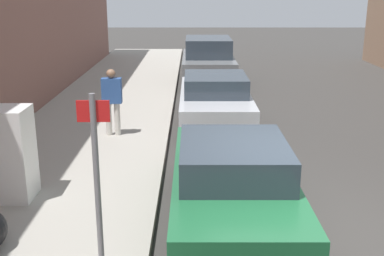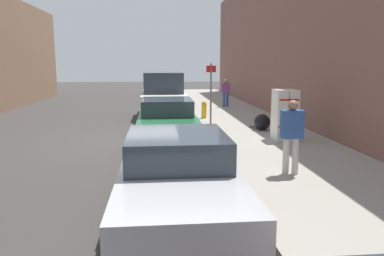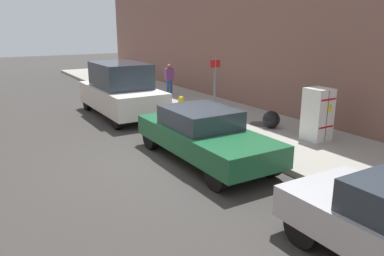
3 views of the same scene
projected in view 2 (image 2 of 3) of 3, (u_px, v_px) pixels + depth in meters
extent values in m
plane|color=#383533|center=(140.00, 140.00, 12.58)|extent=(80.00, 80.00, 0.00)
cube|color=#9E998E|center=(259.00, 135.00, 12.94)|extent=(3.94, 44.00, 0.16)
cube|color=#7F564C|center=(353.00, 27.00, 12.61)|extent=(2.35, 39.60, 7.48)
cube|color=white|center=(285.00, 115.00, 11.73)|extent=(0.68, 0.70, 1.58)
cube|color=black|center=(289.00, 116.00, 11.38)|extent=(0.01, 0.01, 1.50)
cube|color=yellow|center=(292.00, 109.00, 11.35)|extent=(0.16, 0.01, 0.22)
cube|color=red|center=(289.00, 100.00, 11.29)|extent=(0.61, 0.01, 0.05)
cube|color=red|center=(288.00, 127.00, 11.43)|extent=(0.61, 0.01, 0.05)
cylinder|color=#47443F|center=(258.00, 127.00, 14.10)|extent=(0.70, 0.70, 0.02)
cylinder|color=slate|center=(211.00, 96.00, 14.01)|extent=(0.07, 0.07, 2.38)
cube|color=red|center=(211.00, 69.00, 13.82)|extent=(0.36, 0.02, 0.24)
cylinder|color=gold|center=(204.00, 111.00, 16.43)|extent=(0.22, 0.22, 0.64)
sphere|color=gold|center=(204.00, 103.00, 16.37)|extent=(0.20, 0.20, 0.20)
sphere|color=black|center=(262.00, 122.00, 13.48)|extent=(0.58, 0.58, 0.58)
cylinder|color=#2D5193|center=(227.00, 100.00, 20.82)|extent=(0.14, 0.14, 0.75)
cylinder|color=#2D5193|center=(224.00, 100.00, 20.80)|extent=(0.14, 0.14, 0.75)
cube|color=#7A3D7F|center=(226.00, 88.00, 20.70)|extent=(0.44, 0.22, 0.56)
sphere|color=#8C664C|center=(226.00, 81.00, 20.63)|extent=(0.20, 0.20, 0.20)
cylinder|color=beige|center=(295.00, 156.00, 8.11)|extent=(0.14, 0.14, 0.80)
cylinder|color=beige|center=(286.00, 156.00, 8.09)|extent=(0.14, 0.14, 0.80)
cube|color=#2D5193|center=(292.00, 124.00, 7.98)|extent=(0.47, 0.22, 0.60)
sphere|color=#8C664C|center=(293.00, 105.00, 7.91)|extent=(0.22, 0.22, 0.22)
cube|color=silver|center=(163.00, 101.00, 17.93)|extent=(2.03, 4.77, 0.85)
cube|color=#2D3842|center=(163.00, 82.00, 17.77)|extent=(1.78, 2.62, 0.95)
cylinder|color=black|center=(185.00, 115.00, 16.30)|extent=(0.22, 0.64, 0.64)
cylinder|color=black|center=(144.00, 115.00, 16.14)|extent=(0.22, 0.64, 0.64)
cylinder|color=black|center=(180.00, 106.00, 19.86)|extent=(0.22, 0.64, 0.64)
cylinder|color=black|center=(146.00, 106.00, 19.69)|extent=(0.22, 0.64, 0.64)
cube|color=#1E6038|center=(167.00, 124.00, 11.97)|extent=(1.82, 4.60, 0.55)
cube|color=#2D3842|center=(167.00, 107.00, 12.11)|extent=(1.60, 1.93, 0.50)
cylinder|color=black|center=(197.00, 143.00, 10.43)|extent=(0.22, 0.71, 0.71)
cylinder|color=black|center=(141.00, 144.00, 10.29)|extent=(0.22, 0.71, 0.71)
cylinder|color=black|center=(187.00, 124.00, 13.75)|extent=(0.22, 0.71, 0.71)
cylinder|color=black|center=(145.00, 124.00, 13.61)|extent=(0.22, 0.71, 0.71)
cube|color=silver|center=(178.00, 182.00, 6.20)|extent=(1.87, 4.55, 0.55)
cube|color=#2D3842|center=(177.00, 148.00, 6.33)|extent=(1.65, 1.91, 0.50)
cylinder|color=black|center=(250.00, 243.00, 4.66)|extent=(0.22, 0.67, 0.67)
cylinder|color=black|center=(119.00, 249.00, 4.51)|extent=(0.22, 0.67, 0.67)
cylinder|color=black|center=(211.00, 168.00, 7.98)|extent=(0.22, 0.67, 0.67)
cylinder|color=black|center=(135.00, 170.00, 7.83)|extent=(0.22, 0.67, 0.67)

